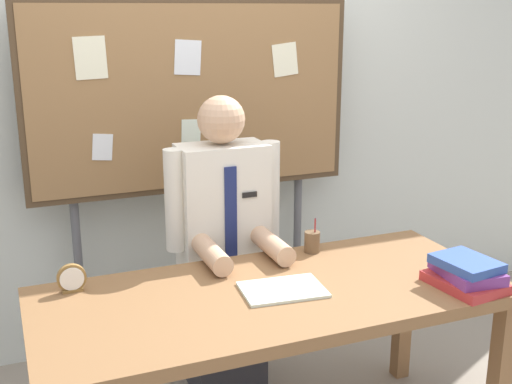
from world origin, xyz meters
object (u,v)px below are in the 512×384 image
object	(u,v)px
desk	(273,310)
desk_clock	(72,279)
pen_holder	(312,242)
bulletin_board	(193,102)
person	(224,259)
open_notebook	(283,290)
book_stack	(466,274)

from	to	relation	value
desk	desk_clock	size ratio (longest dim) A/B	16.38
desk	pen_holder	xyz separation A→B (m)	(0.33, 0.31, 0.13)
desk_clock	pen_holder	xyz separation A→B (m)	(1.05, 0.03, -0.00)
desk	bulletin_board	world-z (taller)	bulletin_board
bulletin_board	pen_holder	world-z (taller)	bulletin_board
person	open_notebook	distance (m)	0.61
pen_holder	desk	bearing A→B (deg)	-136.14
bulletin_board	desk_clock	bearing A→B (deg)	-134.06
person	pen_holder	bearing A→B (deg)	-39.22
person	pen_holder	xyz separation A→B (m)	(0.33, -0.27, 0.13)
desk	person	distance (m)	0.58
book_stack	desk_clock	bearing A→B (deg)	159.66
book_stack	person	bearing A→B (deg)	130.66
book_stack	pen_holder	xyz separation A→B (m)	(-0.39, 0.56, -0.01)
desk	open_notebook	xyz separation A→B (m)	(0.03, -0.02, 0.09)
book_stack	open_notebook	xyz separation A→B (m)	(-0.68, 0.23, -0.05)
desk	open_notebook	world-z (taller)	open_notebook
desk	pen_holder	size ratio (longest dim) A/B	11.46
person	pen_holder	world-z (taller)	person
desk	bulletin_board	distance (m)	1.24
person	desk_clock	bearing A→B (deg)	-157.56
person	bulletin_board	world-z (taller)	bulletin_board
person	bulletin_board	bearing A→B (deg)	90.04
bulletin_board	desk_clock	size ratio (longest dim) A/B	16.65
bulletin_board	pen_holder	size ratio (longest dim) A/B	11.65
desk	book_stack	bearing A→B (deg)	-19.35
desk	book_stack	xyz separation A→B (m)	(0.71, -0.25, 0.14)
open_notebook	book_stack	bearing A→B (deg)	-18.68
person	book_stack	xyz separation A→B (m)	(0.71, -0.83, 0.14)
person	desk_clock	xyz separation A→B (m)	(-0.72, -0.30, 0.13)
desk	open_notebook	size ratio (longest dim) A/B	5.80
desk	bulletin_board	xyz separation A→B (m)	(-0.00, 1.03, 0.69)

